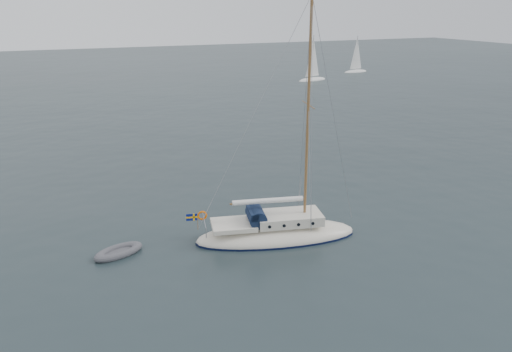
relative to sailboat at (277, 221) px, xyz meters
name	(u,v)px	position (x,y,z in m)	size (l,w,h in m)	color
ground	(258,238)	(-1.02, 0.46, -1.12)	(300.00, 300.00, 0.00)	black
sailboat	(277,221)	(0.00, 0.00, 0.00)	(10.38, 3.11, 14.79)	beige
dinghy	(119,252)	(-9.23, 1.69, -0.93)	(2.95, 1.33, 0.42)	#4F4F54
distant_yacht_b	(356,56)	(49.90, 64.82, 2.27)	(5.98, 3.19, 7.93)	white
distant_yacht_c	(313,60)	(35.41, 57.85, 2.64)	(6.63, 3.54, 8.78)	white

